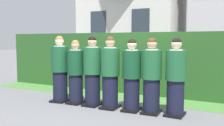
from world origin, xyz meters
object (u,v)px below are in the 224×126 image
student_front_row_2 (93,73)px  student_front_row_6 (176,79)px  student_front_row_3 (110,74)px  student_front_row_0 (60,70)px  student_front_row_1 (76,73)px  student_front_row_4 (132,77)px  student_front_row_5 (152,78)px

student_front_row_2 → student_front_row_6: size_ratio=1.03×
student_front_row_2 → student_front_row_3: student_front_row_2 is taller
student_front_row_0 → student_front_row_6: student_front_row_0 is taller
student_front_row_3 → student_front_row_6: size_ratio=1.02×
student_front_row_1 → student_front_row_6: (2.44, 0.10, 0.02)m
student_front_row_0 → student_front_row_1: bearing=2.0°
student_front_row_1 → student_front_row_4: size_ratio=0.98×
student_front_row_2 → student_front_row_5: size_ratio=1.03×
student_front_row_3 → student_front_row_6: 1.48m
student_front_row_1 → student_front_row_4: 1.49m
student_front_row_1 → student_front_row_4: bearing=0.8°
student_front_row_0 → student_front_row_3: student_front_row_0 is taller
student_front_row_2 → student_front_row_3: bearing=-3.3°
student_front_row_3 → student_front_row_2: bearing=176.7°
student_front_row_0 → student_front_row_2: student_front_row_0 is taller
student_front_row_4 → student_front_row_5: 0.45m
student_front_row_6 → student_front_row_0: bearing=-177.6°
student_front_row_0 → student_front_row_2: 0.95m
student_front_row_1 → student_front_row_3: size_ratio=0.95×
student_front_row_5 → student_front_row_6: student_front_row_6 is taller
student_front_row_2 → student_front_row_4: bearing=-0.3°
student_front_row_0 → student_front_row_5: 2.42m
student_front_row_0 → student_front_row_6: bearing=2.4°
student_front_row_1 → student_front_row_0: bearing=-178.0°
student_front_row_5 → student_front_row_3: bearing=-177.0°
student_front_row_1 → student_front_row_6: 2.44m
student_front_row_2 → student_front_row_5: student_front_row_2 is taller
student_front_row_1 → student_front_row_4: (1.49, 0.02, 0.01)m
student_front_row_1 → student_front_row_5: bearing=1.5°
student_front_row_1 → student_front_row_6: student_front_row_6 is taller
student_front_row_3 → student_front_row_4: student_front_row_3 is taller
student_front_row_2 → student_front_row_4: 1.02m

